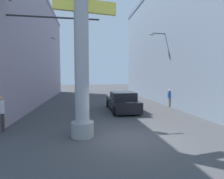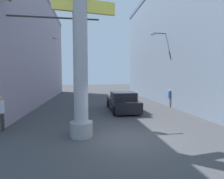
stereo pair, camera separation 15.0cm
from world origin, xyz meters
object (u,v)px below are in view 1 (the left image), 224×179
street_lamp (169,61)px  traffic_light_mast (31,48)px  car_lead (122,102)px  palm_tree_far_right (139,63)px  pedestrian_curb_left (1,111)px  palm_tree_far_left (45,55)px  pedestrian_mid_right (169,97)px  neon_sign_pole (81,13)px

street_lamp → traffic_light_mast: street_lamp is taller
car_lead → palm_tree_far_right: palm_tree_far_right is taller
car_lead → pedestrian_curb_left: 8.47m
palm_tree_far_right → pedestrian_curb_left: size_ratio=4.50×
palm_tree_far_left → pedestrian_mid_right: size_ratio=5.23×
street_lamp → pedestrian_mid_right: size_ratio=4.34×
neon_sign_pole → palm_tree_far_left: 17.54m
car_lead → pedestrian_mid_right: (4.70, 1.08, 0.25)m
street_lamp → palm_tree_far_right: (0.68, 11.86, 0.68)m
pedestrian_mid_right → palm_tree_far_left: bearing=142.6°
neon_sign_pole → traffic_light_mast: 4.09m
palm_tree_far_right → pedestrian_curb_left: bearing=-125.6°
neon_sign_pole → traffic_light_mast: size_ratio=1.81×
palm_tree_far_left → pedestrian_curb_left: palm_tree_far_left is taller
car_lead → palm_tree_far_right: size_ratio=0.60×
neon_sign_pole → street_lamp: (8.41, 8.11, -1.34)m
palm_tree_far_left → neon_sign_pole: bearing=-73.0°
neon_sign_pole → car_lead: neon_sign_pole is taller
palm_tree_far_right → pedestrian_curb_left: 23.06m
pedestrian_curb_left → street_lamp: bearing=27.8°
neon_sign_pole → street_lamp: size_ratio=1.62×
traffic_light_mast → car_lead: size_ratio=1.29×
palm_tree_far_right → street_lamp: bearing=-93.3°
neon_sign_pole → palm_tree_far_left: size_ratio=1.34×
pedestrian_mid_right → palm_tree_far_right: bearing=84.7°
traffic_light_mast → palm_tree_far_right: 21.05m
neon_sign_pole → palm_tree_far_right: neon_sign_pole is taller
neon_sign_pole → car_lead: bearing=61.3°
street_lamp → traffic_light_mast: size_ratio=1.12×
pedestrian_curb_left → pedestrian_mid_right: bearing=24.1°
traffic_light_mast → palm_tree_far_left: 14.35m
palm_tree_far_right → pedestrian_curb_left: (-13.22, -18.47, -3.92)m
pedestrian_curb_left → palm_tree_far_left: bearing=93.7°
car_lead → pedestrian_mid_right: 4.83m
street_lamp → car_lead: 6.78m
traffic_light_mast → pedestrian_mid_right: bearing=21.4°
car_lead → pedestrian_curb_left: size_ratio=2.71×
pedestrian_mid_right → car_lead: bearing=-167.0°
palm_tree_far_right → traffic_light_mast: bearing=-124.7°
traffic_light_mast → pedestrian_curb_left: bearing=-137.2°
street_lamp → palm_tree_far_right: 11.90m
traffic_light_mast → car_lead: (6.04, 3.12, -3.76)m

